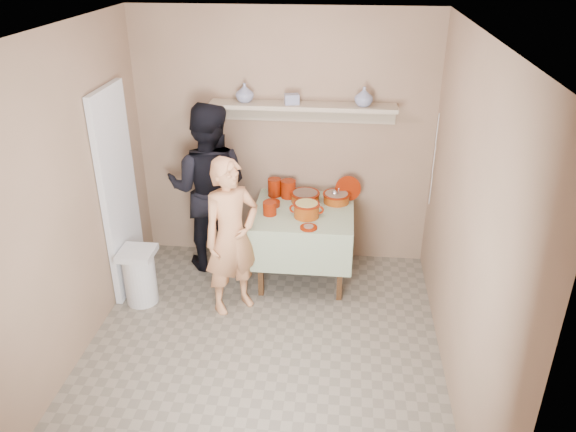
# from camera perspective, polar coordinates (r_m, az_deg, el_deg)

# --- Properties ---
(ground) EXTENTS (3.50, 3.50, 0.00)m
(ground) POSITION_cam_1_polar(r_m,az_deg,el_deg) (4.86, -2.76, -14.02)
(ground) COLOR #756B5C
(ground) RESTS_ON ground
(tile_panel) EXTENTS (0.06, 0.70, 2.00)m
(tile_panel) POSITION_cam_1_polar(r_m,az_deg,el_deg) (5.48, -16.79, 2.17)
(tile_panel) COLOR silver
(tile_panel) RESTS_ON ground
(plate_stack_a) EXTENTS (0.14, 0.14, 0.18)m
(plate_stack_a) POSITION_cam_1_polar(r_m,az_deg,el_deg) (5.75, -1.37, 2.93)
(plate_stack_a) COLOR #681303
(plate_stack_a) RESTS_ON serving_table
(plate_stack_b) EXTENTS (0.15, 0.15, 0.18)m
(plate_stack_b) POSITION_cam_1_polar(r_m,az_deg,el_deg) (5.71, 0.03, 2.76)
(plate_stack_b) COLOR #681303
(plate_stack_b) RESTS_ON serving_table
(bowl_stack) EXTENTS (0.13, 0.13, 0.13)m
(bowl_stack) POSITION_cam_1_polar(r_m,az_deg,el_deg) (5.36, -1.87, 0.79)
(bowl_stack) COLOR #681303
(bowl_stack) RESTS_ON serving_table
(empty_bowl) EXTENTS (0.16, 0.16, 0.05)m
(empty_bowl) POSITION_cam_1_polar(r_m,az_deg,el_deg) (5.56, -1.63, 1.27)
(empty_bowl) COLOR #681303
(empty_bowl) RESTS_ON serving_table
(propped_lid) EXTENTS (0.26, 0.08, 0.26)m
(propped_lid) POSITION_cam_1_polar(r_m,az_deg,el_deg) (5.68, 6.11, 2.80)
(propped_lid) COLOR #681303
(propped_lid) RESTS_ON serving_table
(vase_right) EXTENTS (0.19, 0.19, 0.18)m
(vase_right) POSITION_cam_1_polar(r_m,az_deg,el_deg) (5.42, 7.71, 11.93)
(vase_right) COLOR navy
(vase_right) RESTS_ON wall_shelf
(vase_left) EXTENTS (0.23, 0.23, 0.18)m
(vase_left) POSITION_cam_1_polar(r_m,az_deg,el_deg) (5.53, -4.43, 12.38)
(vase_left) COLOR navy
(vase_left) RESTS_ON wall_shelf
(ceramic_box) EXTENTS (0.15, 0.13, 0.10)m
(ceramic_box) POSITION_cam_1_polar(r_m,az_deg,el_deg) (5.45, 0.39, 11.79)
(ceramic_box) COLOR navy
(ceramic_box) RESTS_ON wall_shelf
(person_cook) EXTENTS (0.65, 0.62, 1.49)m
(person_cook) POSITION_cam_1_polar(r_m,az_deg,el_deg) (5.04, -5.75, -2.13)
(person_cook) COLOR tan
(person_cook) RESTS_ON ground
(person_helper) EXTENTS (0.86, 0.67, 1.76)m
(person_helper) POSITION_cam_1_polar(r_m,az_deg,el_deg) (5.72, -8.07, 2.84)
(person_helper) COLOR black
(person_helper) RESTS_ON ground
(room_shell) EXTENTS (3.04, 3.54, 2.62)m
(room_shell) POSITION_cam_1_polar(r_m,az_deg,el_deg) (4.00, -3.25, 3.80)
(room_shell) COLOR #927359
(room_shell) RESTS_ON ground
(serving_table) EXTENTS (0.97, 0.97, 0.76)m
(serving_table) POSITION_cam_1_polar(r_m,az_deg,el_deg) (5.54, 1.60, -0.47)
(serving_table) COLOR #4C2D16
(serving_table) RESTS_ON ground
(cazuela_meat_a) EXTENTS (0.30, 0.30, 0.10)m
(cazuela_meat_a) POSITION_cam_1_polar(r_m,az_deg,el_deg) (5.64, 1.75, 2.04)
(cazuela_meat_a) COLOR #732A08
(cazuela_meat_a) RESTS_ON serving_table
(cazuela_meat_b) EXTENTS (0.28, 0.28, 0.10)m
(cazuela_meat_b) POSITION_cam_1_polar(r_m,az_deg,el_deg) (5.63, 4.94, 1.94)
(cazuela_meat_b) COLOR #732A08
(cazuela_meat_b) RESTS_ON serving_table
(ladle) EXTENTS (0.08, 0.26, 0.19)m
(ladle) POSITION_cam_1_polar(r_m,az_deg,el_deg) (5.59, 4.79, 2.34)
(ladle) COLOR silver
(ladle) RESTS_ON cazuela_meat_b
(cazuela_rice) EXTENTS (0.33, 0.25, 0.14)m
(cazuela_rice) POSITION_cam_1_polar(r_m,az_deg,el_deg) (5.31, 1.89, 0.76)
(cazuela_rice) COLOR #732A08
(cazuela_rice) RESTS_ON serving_table
(front_plate) EXTENTS (0.16, 0.16, 0.03)m
(front_plate) POSITION_cam_1_polar(r_m,az_deg,el_deg) (5.13, 2.11, -1.16)
(front_plate) COLOR #681303
(front_plate) RESTS_ON serving_table
(wall_shelf) EXTENTS (1.80, 0.25, 0.21)m
(wall_shelf) POSITION_cam_1_polar(r_m,az_deg,el_deg) (5.51, 1.51, 10.93)
(wall_shelf) COLOR tan
(wall_shelf) RESTS_ON room_shell
(trash_bin) EXTENTS (0.32, 0.32, 0.56)m
(trash_bin) POSITION_cam_1_polar(r_m,az_deg,el_deg) (5.51, -14.82, -5.89)
(trash_bin) COLOR silver
(trash_bin) RESTS_ON ground
(electrical_cord) EXTENTS (0.01, 0.05, 0.90)m
(electrical_cord) POSITION_cam_1_polar(r_m,az_deg,el_deg) (5.53, 14.60, 5.52)
(electrical_cord) COLOR silver
(electrical_cord) RESTS_ON wall_shelf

